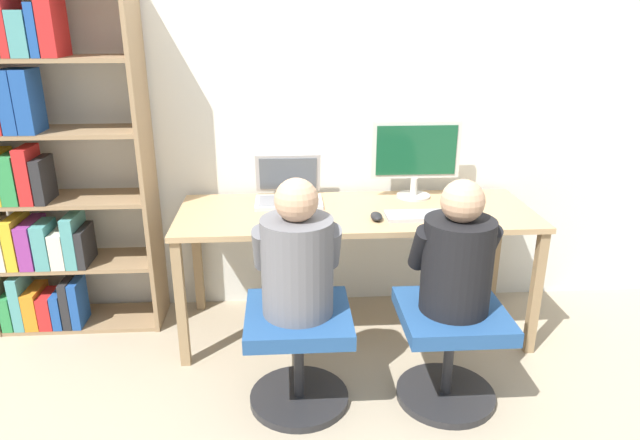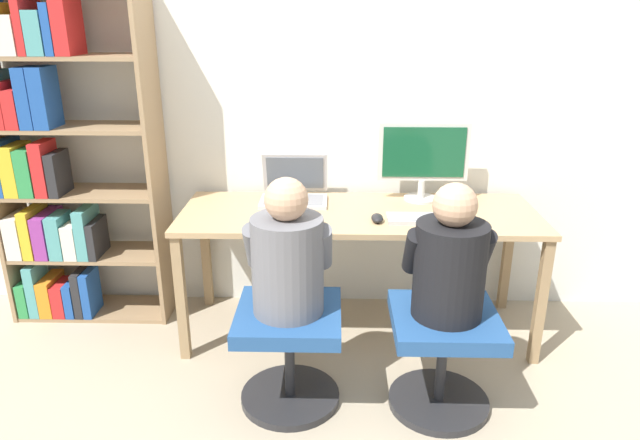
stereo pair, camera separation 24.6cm
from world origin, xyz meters
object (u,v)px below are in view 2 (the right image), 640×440
keyboard (426,219)px  office_chair_left (443,350)px  laptop (294,192)px  person_at_monitor (450,261)px  office_chair_right (289,345)px  bookshelf (54,165)px  desktop_monitor (423,159)px  person_at_laptop (287,256)px

keyboard → office_chair_left: (0.02, -0.53, -0.45)m
laptop → person_at_monitor: size_ratio=0.62×
person_at_monitor → office_chair_right: bearing=178.7°
office_chair_right → bookshelf: 1.74m
desktop_monitor → keyboard: desktop_monitor is taller
office_chair_left → keyboard: bearing=92.5°
desktop_monitor → laptop: desktop_monitor is taller
office_chair_right → person_at_laptop: person_at_laptop is taller
laptop → office_chair_right: (0.03, -0.84, -0.49)m
keyboard → office_chair_right: (-0.69, -0.51, -0.45)m
desktop_monitor → bookshelf: bearing=-178.6°
laptop → person_at_monitor: 1.13m
keyboard → bookshelf: (-2.07, 0.30, 0.20)m
office_chair_right → keyboard: bearing=36.7°
keyboard → office_chair_right: 0.97m
desktop_monitor → office_chair_right: bearing=-129.1°
bookshelf → laptop: bearing=1.0°
laptop → office_chair_left: bearing=-49.5°
keyboard → laptop: bearing=155.3°
bookshelf → person_at_laptop: bearing=-30.3°
laptop → person_at_monitor: (0.73, -0.86, -0.04)m
person_at_monitor → office_chair_left: bearing=-90.0°
laptop → person_at_laptop: bearing=-88.2°
person_at_monitor → person_at_laptop: bearing=178.3°
office_chair_left → person_at_laptop: 0.84m
keyboard → bookshelf: bearing=171.7°
office_chair_right → bookshelf: bearing=149.6°
desktop_monitor → office_chair_right: desktop_monitor is taller
desktop_monitor → office_chair_right: (-0.71, -0.87, -0.68)m
office_chair_right → person_at_laptop: bearing=90.0°
keyboard → desktop_monitor: bearing=86.6°
office_chair_right → desktop_monitor: bearing=50.9°
person_at_monitor → bookshelf: size_ratio=0.32×
keyboard → office_chair_left: keyboard is taller
office_chair_left → office_chair_right: (-0.71, 0.02, 0.00)m
bookshelf → office_chair_left: bearing=-21.7°
desktop_monitor → keyboard: 0.43m
desktop_monitor → laptop: 0.76m
person_at_monitor → keyboard: bearing=92.5°
person_at_laptop → bookshelf: 1.62m
desktop_monitor → person_at_laptop: 1.14m
desktop_monitor → person_at_laptop: (-0.71, -0.86, -0.23)m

